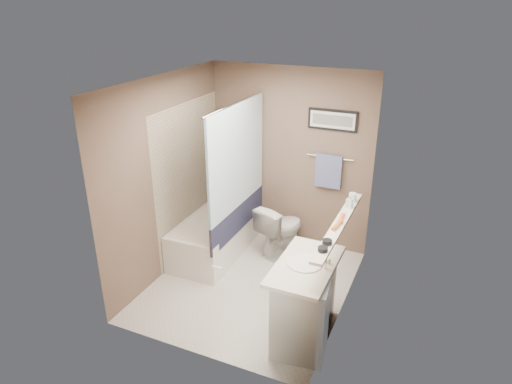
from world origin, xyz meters
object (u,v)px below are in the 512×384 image
at_px(candle_bowl_far, 327,242).
at_px(hair_brush_front, 337,225).
at_px(soap_bottle, 349,201).
at_px(vanity, 305,302).
at_px(toilet, 281,228).
at_px(hair_brush_back, 341,219).
at_px(bathtub, 216,234).
at_px(glass_jar, 352,197).
at_px(candle_bowl_near, 323,249).

height_order(candle_bowl_far, hair_brush_front, hair_brush_front).
bearing_deg(soap_bottle, vanity, -102.54).
xyz_separation_m(toilet, hair_brush_front, (0.99, -1.09, 0.79)).
xyz_separation_m(candle_bowl_far, soap_bottle, (0.00, 0.85, 0.05)).
distance_m(vanity, hair_brush_back, 0.90).
relative_size(candle_bowl_far, hair_brush_front, 0.41).
xyz_separation_m(bathtub, soap_bottle, (1.79, -0.28, 0.93)).
xyz_separation_m(vanity, glass_jar, (0.19, 0.99, 0.77)).
height_order(toilet, glass_jar, glass_jar).
relative_size(candle_bowl_near, hair_brush_front, 0.41).
bearing_deg(toilet, glass_jar, 175.45).
height_order(candle_bowl_near, hair_brush_front, hair_brush_front).
relative_size(candle_bowl_far, soap_bottle, 0.64).
height_order(candle_bowl_near, soap_bottle, soap_bottle).
height_order(bathtub, glass_jar, glass_jar).
bearing_deg(soap_bottle, hair_brush_front, -90.00).
height_order(bathtub, toilet, toilet).
bearing_deg(hair_brush_back, candle_bowl_far, -90.00).
bearing_deg(hair_brush_back, hair_brush_front, -90.00).
distance_m(bathtub, glass_jar, 2.01).
bearing_deg(candle_bowl_far, toilet, 124.20).
xyz_separation_m(hair_brush_front, hair_brush_back, (0.00, 0.13, 0.00)).
distance_m(toilet, glass_jar, 1.36).
bearing_deg(hair_brush_front, glass_jar, 90.00).
distance_m(candle_bowl_near, soap_bottle, 0.99).
bearing_deg(bathtub, vanity, -36.27).
relative_size(vanity, glass_jar, 9.00).
bearing_deg(candle_bowl_near, toilet, 121.81).
relative_size(bathtub, hair_brush_back, 6.82).
bearing_deg(vanity, hair_brush_back, 61.27).
bearing_deg(soap_bottle, hair_brush_back, -90.00).
bearing_deg(glass_jar, soap_bottle, -90.00).
height_order(hair_brush_front, hair_brush_back, same).
xyz_separation_m(vanity, soap_bottle, (0.19, 0.83, 0.78)).
height_order(toilet, candle_bowl_near, candle_bowl_near).
xyz_separation_m(toilet, vanity, (0.81, -1.44, 0.05)).
xyz_separation_m(vanity, hair_brush_back, (0.19, 0.48, 0.74)).
bearing_deg(vanity, hair_brush_front, 54.43).
bearing_deg(glass_jar, vanity, -100.61).
distance_m(bathtub, candle_bowl_far, 2.29).
height_order(vanity, hair_brush_front, hair_brush_front).
xyz_separation_m(toilet, soap_bottle, (0.99, -0.61, 0.84)).
xyz_separation_m(hair_brush_front, glass_jar, (0.00, 0.64, 0.03)).
xyz_separation_m(glass_jar, soap_bottle, (0.00, -0.16, 0.02)).
bearing_deg(candle_bowl_far, glass_jar, 90.00).
bearing_deg(vanity, candle_bowl_far, -12.76).
height_order(hair_brush_front, glass_jar, glass_jar).
xyz_separation_m(bathtub, toilet, (0.79, 0.33, 0.10)).
relative_size(toilet, candle_bowl_far, 7.76).
distance_m(bathtub, hair_brush_front, 2.13).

